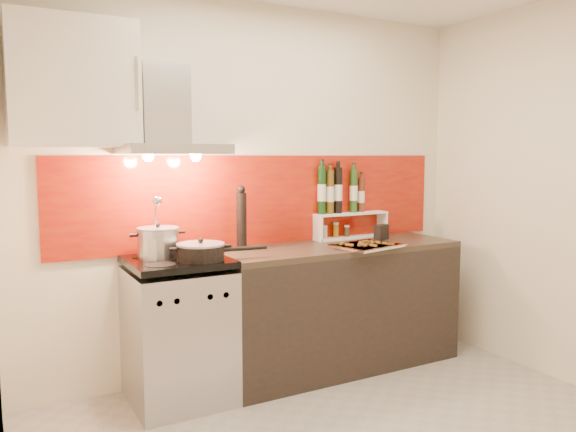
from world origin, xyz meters
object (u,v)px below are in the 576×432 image
pepper_mill (242,219)px  baking_tray (367,245)px  counter (338,306)px  stock_pot (158,242)px  range_stove (179,332)px  saute_pan (202,251)px

pepper_mill → baking_tray: size_ratio=0.83×
counter → stock_pot: size_ratio=6.97×
counter → baking_tray: baking_tray is taller
stock_pot → pepper_mill: bearing=6.0°
range_stove → baking_tray: baking_tray is taller
stock_pot → pepper_mill: 0.61m
range_stove → saute_pan: saute_pan is taller
range_stove → counter: 1.20m
stock_pot → saute_pan: (0.21, -0.21, -0.04)m
baking_tray → saute_pan: bearing=176.8°
counter → saute_pan: bearing=-173.3°
counter → range_stove: bearing=-179.8°
saute_pan → pepper_mill: 0.50m
range_stove → pepper_mill: (0.50, 0.15, 0.67)m
baking_tray → counter: bearing=118.4°
stock_pot → saute_pan: stock_pot is taller
range_stove → stock_pot: (-0.09, 0.09, 0.56)m
counter → pepper_mill: bearing=168.3°
counter → saute_pan: 1.21m
stock_pot → baking_tray: 1.43m
range_stove → baking_tray: (1.30, -0.19, 0.47)m
saute_pan → baking_tray: saute_pan is taller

